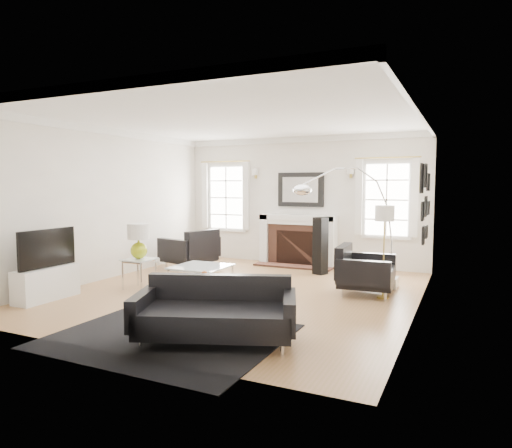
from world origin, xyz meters
The scene contains 25 objects.
floor centered at (0.00, 0.00, 0.00)m, with size 6.00×6.00×0.00m, color #9E7542.
back_wall centered at (0.00, 3.00, 1.40)m, with size 5.50×0.04×2.80m, color white.
front_wall centered at (0.00, -3.00, 1.40)m, with size 5.50×0.04×2.80m, color white.
left_wall centered at (-2.75, 0.00, 1.40)m, with size 0.04×6.00×2.80m, color white.
right_wall centered at (2.75, 0.00, 1.40)m, with size 0.04×6.00×2.80m, color white.
ceiling centered at (0.00, 0.00, 2.80)m, with size 5.50×6.00×0.02m, color white.
crown_molding centered at (0.00, 0.00, 2.74)m, with size 5.50×6.00×0.12m, color white.
fireplace centered at (0.00, 2.79, 0.54)m, with size 1.70×0.69×1.11m.
mantel_mirror centered at (0.00, 2.95, 1.65)m, with size 1.05×0.07×0.75m.
window_left centered at (-1.85, 2.95, 1.46)m, with size 1.24×0.15×1.62m.
window_right centered at (1.85, 2.95, 1.46)m, with size 1.24×0.15×1.62m.
gallery_wall centered at (2.72, 1.30, 1.53)m, with size 0.04×1.73×1.29m.
tv_unit centered at (-2.44, -1.70, 0.33)m, with size 0.35×1.00×1.09m.
area_rug centered at (0.26, -2.32, 0.01)m, with size 2.56×2.13×0.01m, color black.
sofa centered at (0.83, -2.21, 0.32)m, with size 1.95×1.38×0.58m.
armchair_left centered at (-1.90, 1.49, 0.38)m, with size 1.11×1.19×0.68m.
armchair_right centered at (1.85, 0.74, 0.36)m, with size 0.91×1.00×0.64m.
coffee_table centered at (-0.71, -0.05, 0.36)m, with size 0.87×0.87×0.39m.
side_table_left centered at (-1.64, -0.51, 0.41)m, with size 0.47×0.47×0.52m.
nesting_table centered at (0.41, -1.77, 0.39)m, with size 0.46×0.39×0.51m.
gourd_lamp centered at (-1.64, -0.51, 0.86)m, with size 0.37×0.37×0.59m.
orange_vase centered at (0.41, -1.77, 0.60)m, with size 0.10×0.10×0.16m.
arc_floor_lamp centered at (1.58, 0.83, 1.15)m, with size 1.50×1.39×2.12m.
stick_floor_lamp centered at (2.20, 0.57, 1.25)m, with size 0.29×0.29×1.44m.
speaker_tower centered at (0.75, 2.02, 0.56)m, with size 0.22×0.22×1.12m, color black.
Camera 1 is at (3.35, -6.56, 1.75)m, focal length 32.00 mm.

